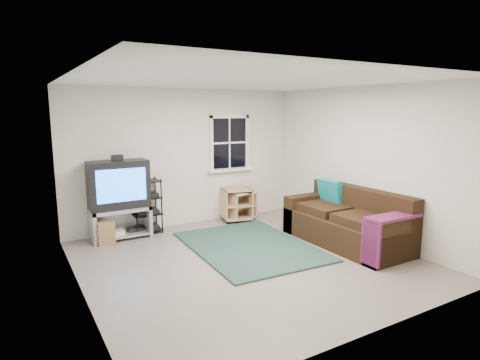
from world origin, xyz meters
TOP-DOWN VIEW (x-y plane):
  - room at (0.95, 2.27)m, footprint 4.60×4.62m
  - tv_unit at (-1.35, 2.03)m, footprint 0.99×0.50m
  - av_rack at (-0.86, 2.10)m, footprint 0.50×0.36m
  - side_table_left at (0.96, 2.05)m, footprint 0.67×0.67m
  - side_table_right at (1.03, 2.05)m, footprint 0.58×0.58m
  - sofa at (1.83, -0.18)m, footprint 0.96×2.18m
  - shag_rug at (0.34, 0.49)m, footprint 1.90×2.54m
  - paper_bag at (-1.64, 1.78)m, footprint 0.29×0.21m

SIDE VIEW (x-z plane):
  - shag_rug at x=0.34m, z-range 0.00..0.03m
  - paper_bag at x=-1.64m, z-range 0.00..0.39m
  - side_table_right at x=1.03m, z-range 0.03..0.63m
  - side_table_left at x=0.96m, z-range 0.02..0.67m
  - sofa at x=1.83m, z-range -0.15..0.85m
  - av_rack at x=-0.86m, z-range -0.06..0.93m
  - tv_unit at x=-1.35m, z-range 0.07..1.53m
  - room at x=0.95m, z-range -0.82..3.78m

